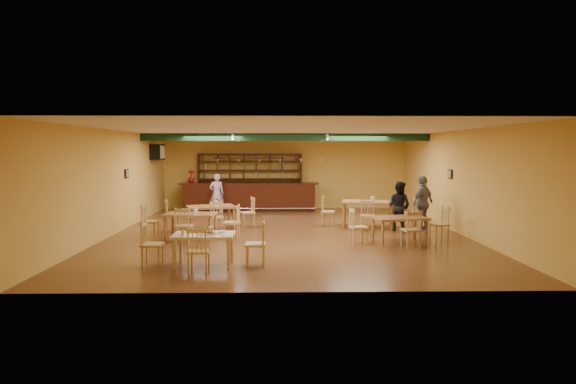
{
  "coord_description": "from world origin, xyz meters",
  "views": [
    {
      "loc": [
        -0.25,
        -14.13,
        2.44
      ],
      "look_at": [
        0.03,
        0.6,
        1.15
      ],
      "focal_mm": 30.23,
      "sensor_mm": 36.0,
      "label": 1
    }
  ],
  "objects_px": {
    "patron_right_a": "(399,206)",
    "dining_table_d": "(399,230)",
    "patron_bar": "(217,194)",
    "dining_table_a": "(211,217)",
    "bar_counter": "(249,197)",
    "near_table": "(204,250)",
    "dining_table_b": "(368,214)",
    "dining_table_c": "(191,226)"
  },
  "relations": [
    {
      "from": "dining_table_d",
      "to": "patron_bar",
      "type": "xyz_separation_m",
      "value": [
        -5.53,
        5.96,
        0.42
      ]
    },
    {
      "from": "near_table",
      "to": "patron_bar",
      "type": "height_order",
      "value": "patron_bar"
    },
    {
      "from": "dining_table_d",
      "to": "patron_bar",
      "type": "distance_m",
      "value": 8.14
    },
    {
      "from": "patron_bar",
      "to": "dining_table_b",
      "type": "bearing_deg",
      "value": 136.33
    },
    {
      "from": "dining_table_a",
      "to": "dining_table_d",
      "type": "height_order",
      "value": "dining_table_a"
    },
    {
      "from": "dining_table_a",
      "to": "patron_bar",
      "type": "xyz_separation_m",
      "value": [
        -0.28,
        3.58,
        0.41
      ]
    },
    {
      "from": "near_table",
      "to": "dining_table_d",
      "type": "bearing_deg",
      "value": 27.37
    },
    {
      "from": "dining_table_b",
      "to": "patron_right_a",
      "type": "height_order",
      "value": "patron_right_a"
    },
    {
      "from": "bar_counter",
      "to": "dining_table_c",
      "type": "height_order",
      "value": "bar_counter"
    },
    {
      "from": "dining_table_a",
      "to": "dining_table_b",
      "type": "distance_m",
      "value": 4.91
    },
    {
      "from": "bar_counter",
      "to": "dining_table_a",
      "type": "relative_size",
      "value": 3.85
    },
    {
      "from": "patron_bar",
      "to": "bar_counter",
      "type": "bearing_deg",
      "value": -156.81
    },
    {
      "from": "dining_table_c",
      "to": "near_table",
      "type": "distance_m",
      "value": 3.29
    },
    {
      "from": "dining_table_c",
      "to": "dining_table_a",
      "type": "bearing_deg",
      "value": 83.16
    },
    {
      "from": "dining_table_b",
      "to": "dining_table_d",
      "type": "bearing_deg",
      "value": -71.94
    },
    {
      "from": "dining_table_b",
      "to": "patron_bar",
      "type": "xyz_separation_m",
      "value": [
        -5.19,
        3.26,
        0.36
      ]
    },
    {
      "from": "bar_counter",
      "to": "patron_bar",
      "type": "xyz_separation_m",
      "value": [
        -1.19,
        -0.83,
        0.2
      ]
    },
    {
      "from": "dining_table_d",
      "to": "patron_bar",
      "type": "bearing_deg",
      "value": 122.36
    },
    {
      "from": "patron_bar",
      "to": "patron_right_a",
      "type": "height_order",
      "value": "patron_bar"
    },
    {
      "from": "dining_table_d",
      "to": "patron_right_a",
      "type": "relative_size",
      "value": 0.92
    },
    {
      "from": "dining_table_a",
      "to": "near_table",
      "type": "height_order",
      "value": "dining_table_a"
    },
    {
      "from": "dining_table_c",
      "to": "dining_table_d",
      "type": "height_order",
      "value": "dining_table_c"
    },
    {
      "from": "dining_table_c",
      "to": "dining_table_d",
      "type": "xyz_separation_m",
      "value": [
        5.59,
        -0.76,
        -0.0
      ]
    },
    {
      "from": "bar_counter",
      "to": "near_table",
      "type": "relative_size",
      "value": 4.34
    },
    {
      "from": "dining_table_d",
      "to": "dining_table_c",
      "type": "bearing_deg",
      "value": 161.78
    },
    {
      "from": "dining_table_b",
      "to": "dining_table_d",
      "type": "xyz_separation_m",
      "value": [
        0.35,
        -2.69,
        -0.06
      ]
    },
    {
      "from": "dining_table_c",
      "to": "patron_bar",
      "type": "bearing_deg",
      "value": 94.33
    },
    {
      "from": "dining_table_d",
      "to": "patron_right_a",
      "type": "height_order",
      "value": "patron_right_a"
    },
    {
      "from": "bar_counter",
      "to": "dining_table_d",
      "type": "height_order",
      "value": "bar_counter"
    },
    {
      "from": "patron_bar",
      "to": "dining_table_a",
      "type": "bearing_deg",
      "value": 83.05
    },
    {
      "from": "dining_table_b",
      "to": "dining_table_d",
      "type": "relative_size",
      "value": 1.18
    },
    {
      "from": "dining_table_b",
      "to": "dining_table_c",
      "type": "relative_size",
      "value": 1.17
    },
    {
      "from": "patron_right_a",
      "to": "bar_counter",
      "type": "bearing_deg",
      "value": -1.11
    },
    {
      "from": "dining_table_d",
      "to": "patron_right_a",
      "type": "bearing_deg",
      "value": 66.0
    },
    {
      "from": "patron_right_a",
      "to": "dining_table_d",
      "type": "bearing_deg",
      "value": 120.97
    },
    {
      "from": "dining_table_a",
      "to": "near_table",
      "type": "relative_size",
      "value": 1.13
    },
    {
      "from": "dining_table_a",
      "to": "dining_table_d",
      "type": "relative_size",
      "value": 1.04
    },
    {
      "from": "dining_table_b",
      "to": "dining_table_d",
      "type": "height_order",
      "value": "dining_table_b"
    },
    {
      "from": "dining_table_b",
      "to": "dining_table_c",
      "type": "height_order",
      "value": "dining_table_b"
    },
    {
      "from": "dining_table_a",
      "to": "dining_table_b",
      "type": "height_order",
      "value": "dining_table_b"
    },
    {
      "from": "dining_table_c",
      "to": "dining_table_d",
      "type": "distance_m",
      "value": 5.64
    },
    {
      "from": "dining_table_b",
      "to": "near_table",
      "type": "height_order",
      "value": "dining_table_b"
    }
  ]
}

